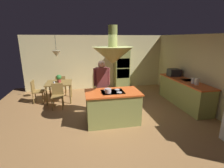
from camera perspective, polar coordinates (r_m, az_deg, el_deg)
The scene contains 19 objects.
ground at distance 5.30m, azimuth -0.22°, elevation -11.68°, with size 8.16×8.16×0.00m, color #9E7042.
wall_back at distance 8.22m, azimuth -4.90°, elevation 7.37°, with size 6.80×0.10×2.55m, color beige.
wall_right at distance 6.63m, azimuth 27.84°, elevation 3.71°, with size 0.10×7.20×2.55m, color beige.
kitchen_island at distance 4.93m, azimuth 0.23°, elevation -7.80°, with size 1.56×0.90×0.96m.
counter_run_right at distance 6.72m, azimuth 23.24°, elevation -2.63°, with size 0.73×2.53×0.94m.
oven_tower at distance 8.06m, azimuth 3.30°, elevation 5.47°, with size 0.66×0.62×2.06m.
dining_table at distance 6.81m, azimuth -17.59°, elevation -0.31°, with size 0.96×0.91×0.76m.
person_at_island at distance 5.39m, azimuth -3.49°, elevation 0.23°, with size 0.53×0.23×1.74m.
range_hood at distance 4.55m, azimuth 0.25°, elevation 10.07°, with size 1.10×1.10×1.00m.
pendant_light_over_table at distance 6.61m, azimuth -18.44°, elevation 9.82°, with size 0.32×0.32×0.82m.
chair_facing_island at distance 6.21m, azimuth -18.10°, elevation -3.31°, with size 0.40×0.40×0.87m.
chair_by_back_wall at distance 7.50m, azimuth -16.99°, elevation -0.04°, with size 0.40×0.40×0.87m.
chair_at_corner at distance 7.01m, azimuth -24.50°, elevation -1.85°, with size 0.40×0.40×0.87m.
potted_plant_on_table at distance 6.75m, azimuth -17.68°, elevation 1.95°, with size 0.20×0.20×0.30m.
cup_on_table at distance 6.58m, azimuth -19.14°, elevation 0.36°, with size 0.07×0.07×0.09m, color white.
canister_flour at distance 6.10m, azimuth 27.01°, elevation 0.71°, with size 0.14×0.14×0.21m, color silver.
canister_sugar at distance 6.24m, azimuth 26.00°, elevation 0.99°, with size 0.13×0.13×0.18m, color silver.
microwave_on_counter at distance 7.19m, azimuth 20.41°, elevation 3.72°, with size 0.46×0.36×0.28m, color #232326.
cooking_pot_on_cooktop at distance 4.59m, azimuth -1.40°, elevation -2.31°, with size 0.18×0.18×0.12m, color #B2B2B7.
Camera 1 is at (-0.91, -4.64, 2.41)m, focal length 26.80 mm.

